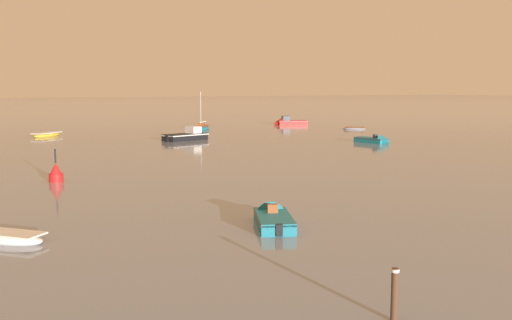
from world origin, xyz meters
name	(u,v)px	position (x,y,z in m)	size (l,w,h in m)	color
rowboat_moored_1	(354,129)	(32.37, 61.55, 0.14)	(3.17, 3.03, 0.52)	gray
motorboat_moored_0	(191,137)	(4.89, 57.44, 0.35)	(6.45, 3.79, 2.32)	black
sailboat_moored_1	(202,128)	(12.66, 71.91, 0.25)	(4.56, 4.95, 5.77)	#197084
motorboat_moored_1	(376,141)	(20.93, 43.60, 0.21)	(2.21, 4.61, 1.52)	#197084
rowboat_moored_2	(47,135)	(-9.12, 70.53, 0.19)	(4.38, 4.14, 0.71)	gold
motorboat_moored_3	(272,219)	(-8.71, 16.27, 0.19)	(2.99, 4.35, 1.42)	#197084
rowboat_moored_4	(6,238)	(-19.39, 18.79, 0.14)	(3.10, 3.29, 0.53)	white
motorboat_moored_4	(287,123)	(29.88, 75.92, 0.32)	(5.96, 3.74, 2.14)	red
channel_buoy	(56,175)	(-14.87, 33.07, 0.46)	(0.90, 0.90, 2.30)	red
mooring_post_near	(394,296)	(-11.58, 5.36, 0.68)	(0.22, 0.22, 1.57)	#4D3323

